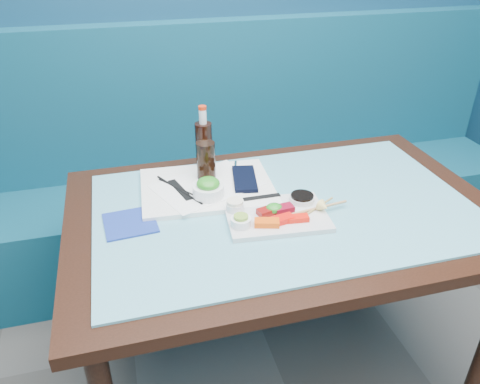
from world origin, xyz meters
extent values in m
cube|color=#0F4B5F|center=(0.00, 2.22, 0.23)|extent=(3.00, 0.55, 0.45)
cube|color=#0F4B5F|center=(0.00, 2.44, 0.70)|extent=(3.00, 0.12, 0.95)
cube|color=black|center=(0.00, 1.45, 0.73)|extent=(1.40, 0.90, 0.04)
cylinder|color=black|center=(-0.62, 1.82, 0.35)|extent=(0.06, 0.06, 0.71)
cylinder|color=black|center=(0.62, 1.82, 0.35)|extent=(0.06, 0.06, 0.71)
cube|color=#5FACBE|center=(0.00, 1.45, 0.75)|extent=(1.22, 0.76, 0.01)
cube|color=silver|center=(-0.05, 1.39, 0.77)|extent=(0.33, 0.25, 0.02)
cube|color=#FF540A|center=(-0.10, 1.34, 0.78)|extent=(0.08, 0.06, 0.02)
cube|color=#FA130A|center=(-0.05, 1.34, 0.78)|extent=(0.08, 0.05, 0.02)
cube|color=#FF190A|center=(0.00, 1.34, 0.78)|extent=(0.07, 0.04, 0.02)
cube|color=maroon|center=(-0.08, 1.40, 0.78)|extent=(0.07, 0.05, 0.02)
cube|color=maroon|center=(-0.02, 1.40, 0.78)|extent=(0.07, 0.04, 0.02)
ellipsoid|color=#248B20|center=(-0.05, 1.40, 0.79)|extent=(0.06, 0.06, 0.03)
cylinder|color=white|center=(-0.17, 1.36, 0.79)|extent=(0.07, 0.07, 0.03)
cylinder|color=#83AE38|center=(-0.17, 1.36, 0.80)|extent=(0.05, 0.05, 0.01)
cylinder|color=white|center=(-0.17, 1.45, 0.79)|extent=(0.07, 0.07, 0.02)
cylinder|color=white|center=(-0.17, 1.45, 0.80)|extent=(0.06, 0.06, 0.01)
cylinder|color=silver|center=(0.06, 1.44, 0.78)|extent=(0.10, 0.10, 0.02)
cylinder|color=black|center=(0.06, 1.44, 0.79)|extent=(0.10, 0.10, 0.01)
cone|color=#FADF76|center=(0.10, 1.36, 0.79)|extent=(0.05, 0.04, 0.04)
cube|color=black|center=(-0.06, 1.50, 0.78)|extent=(0.13, 0.02, 0.00)
cylinder|color=tan|center=(0.06, 1.38, 0.78)|extent=(0.26, 0.05, 0.01)
cylinder|color=#A1884B|center=(0.07, 1.38, 0.78)|extent=(0.18, 0.11, 0.01)
cube|color=white|center=(-0.22, 1.62, 0.77)|extent=(0.47, 0.36, 0.02)
cube|color=white|center=(-0.22, 1.62, 0.78)|extent=(0.40, 0.35, 0.00)
cylinder|color=white|center=(-0.23, 1.55, 0.80)|extent=(0.11, 0.11, 0.04)
ellipsoid|color=#298A1F|center=(-0.23, 1.55, 0.82)|extent=(0.09, 0.09, 0.04)
cylinder|color=black|center=(-0.21, 1.68, 0.84)|extent=(0.08, 0.08, 0.14)
cube|color=black|center=(-0.09, 1.62, 0.78)|extent=(0.11, 0.19, 0.01)
cylinder|color=silver|center=(-0.09, 1.73, 0.78)|extent=(0.03, 0.08, 0.01)
cylinder|color=black|center=(-0.32, 1.61, 0.78)|extent=(0.12, 0.23, 0.01)
cylinder|color=black|center=(-0.31, 1.61, 0.78)|extent=(0.13, 0.19, 0.01)
cube|color=black|center=(-0.32, 1.61, 0.78)|extent=(0.07, 0.16, 0.00)
cylinder|color=black|center=(-0.20, 1.79, 0.85)|extent=(0.06, 0.06, 0.18)
cylinder|color=white|center=(-0.20, 1.79, 0.96)|extent=(0.03, 0.03, 0.05)
cylinder|color=red|center=(-0.20, 1.79, 1.00)|extent=(0.04, 0.04, 0.01)
cube|color=navy|center=(-0.50, 1.48, 0.76)|extent=(0.17, 0.17, 0.01)
camera|label=1|loc=(-0.48, 0.23, 1.56)|focal=35.00mm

